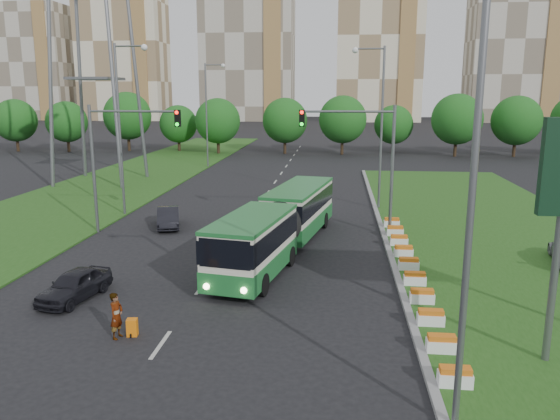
# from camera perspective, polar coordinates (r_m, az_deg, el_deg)

# --- Properties ---
(ground) EXTENTS (360.00, 360.00, 0.00)m
(ground) POSITION_cam_1_polar(r_m,az_deg,el_deg) (25.04, -1.42, -8.20)
(ground) COLOR black
(ground) RESTS_ON ground
(grass_median) EXTENTS (14.00, 60.00, 0.15)m
(grass_median) POSITION_cam_1_polar(r_m,az_deg,el_deg) (33.94, 22.84, -3.55)
(grass_median) COLOR #214E16
(grass_median) RESTS_ON ground
(median_kerb) EXTENTS (0.30, 60.00, 0.18)m
(median_kerb) POSITION_cam_1_polar(r_m,az_deg,el_deg) (32.58, 11.05, -3.40)
(median_kerb) COLOR gray
(median_kerb) RESTS_ON ground
(left_verge) EXTENTS (12.00, 110.00, 0.10)m
(left_verge) POSITION_cam_1_polar(r_m,az_deg,el_deg) (53.37, -17.36, 2.29)
(left_verge) COLOR #214E16
(left_verge) RESTS_ON ground
(lane_markings) EXTENTS (0.20, 100.00, 0.01)m
(lane_markings) POSITION_cam_1_polar(r_m,az_deg,el_deg) (44.56, -1.95, 0.90)
(lane_markings) COLOR #B0B0A9
(lane_markings) RESTS_ON ground
(flower_planters) EXTENTS (1.10, 20.30, 0.60)m
(flower_planters) POSITION_cam_1_polar(r_m,az_deg,el_deg) (26.75, 13.59, -6.18)
(flower_planters) COLOR white
(flower_planters) RESTS_ON grass_median
(traffic_mast_median) EXTENTS (5.76, 0.32, 8.00)m
(traffic_mast_median) POSITION_cam_1_polar(r_m,az_deg,el_deg) (33.49, 8.95, 6.27)
(traffic_mast_median) COLOR slate
(traffic_mast_median) RESTS_ON ground
(traffic_mast_left) EXTENTS (5.76, 0.32, 8.00)m
(traffic_mast_left) POSITION_cam_1_polar(r_m,az_deg,el_deg) (35.12, -16.64, 6.18)
(traffic_mast_left) COLOR slate
(traffic_mast_left) RESTS_ON ground
(street_lamps) EXTENTS (36.00, 60.00, 12.00)m
(street_lamps) POSITION_cam_1_polar(r_m,az_deg,el_deg) (33.93, -4.36, 7.56)
(street_lamps) COLOR slate
(street_lamps) RESTS_ON ground
(tree_line) EXTENTS (120.00, 8.00, 9.00)m
(tree_line) POSITION_cam_1_polar(r_m,az_deg,el_deg) (78.70, 11.16, 8.90)
(tree_line) COLOR #165216
(tree_line) RESTS_ON ground
(apartment_tower_west) EXTENTS (26.00, 15.00, 48.00)m
(apartment_tower_west) POSITION_cam_1_polar(r_m,az_deg,el_deg) (186.78, -16.09, 16.43)
(apartment_tower_west) COLOR beige
(apartment_tower_west) RESTS_ON ground
(apartment_tower_cwest) EXTENTS (28.00, 15.00, 52.00)m
(apartment_tower_cwest) POSITION_cam_1_polar(r_m,az_deg,el_deg) (176.38, -3.37, 17.80)
(apartment_tower_cwest) COLOR beige
(apartment_tower_cwest) RESTS_ON ground
(apartment_tower_ceast) EXTENTS (25.00, 15.00, 50.00)m
(apartment_tower_ceast) POSITION_cam_1_polar(r_m,az_deg,el_deg) (174.45, 10.35, 17.36)
(apartment_tower_ceast) COLOR beige
(apartment_tower_ceast) RESTS_ON ground
(apartment_tower_east) EXTENTS (27.00, 15.00, 47.00)m
(apartment_tower_east) POSITION_cam_1_polar(r_m,az_deg,el_deg) (181.50, 23.53, 15.90)
(apartment_tower_east) COLOR beige
(apartment_tower_east) RESTS_ON ground
(midrise_west) EXTENTS (22.00, 14.00, 36.00)m
(midrise_west) POSITION_cam_1_polar(r_m,az_deg,el_deg) (199.31, -24.26, 13.83)
(midrise_west) COLOR beige
(midrise_west) RESTS_ON ground
(articulated_bus) EXTENTS (2.54, 16.26, 2.68)m
(articulated_bus) POSITION_cam_1_polar(r_m,az_deg,el_deg) (30.14, -0.17, -1.40)
(articulated_bus) COLOR beige
(articulated_bus) RESTS_ON ground
(car_left_near) EXTENTS (2.27, 4.04, 1.30)m
(car_left_near) POSITION_cam_1_polar(r_m,az_deg,el_deg) (25.16, -20.67, -7.34)
(car_left_near) COLOR black
(car_left_near) RESTS_ON ground
(car_left_far) EXTENTS (2.48, 4.17, 1.30)m
(car_left_far) POSITION_cam_1_polar(r_m,az_deg,el_deg) (36.68, -11.61, -0.77)
(car_left_far) COLOR black
(car_left_far) RESTS_ON ground
(pedestrian) EXTENTS (0.51, 0.69, 1.72)m
(pedestrian) POSITION_cam_1_polar(r_m,az_deg,el_deg) (20.84, -16.72, -10.52)
(pedestrian) COLOR gray
(pedestrian) RESTS_ON ground
(shopping_trolley) EXTENTS (0.38, 0.40, 0.64)m
(shopping_trolley) POSITION_cam_1_polar(r_m,az_deg,el_deg) (21.08, -15.19, -11.76)
(shopping_trolley) COLOR orange
(shopping_trolley) RESTS_ON ground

